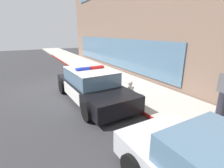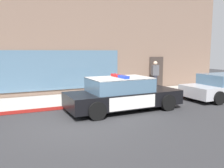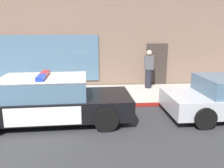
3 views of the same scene
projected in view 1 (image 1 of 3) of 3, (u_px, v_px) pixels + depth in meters
ground at (54, 89)px, 8.99m from camera, size 48.00×48.00×0.00m
sidewalk at (114, 79)px, 10.71m from camera, size 48.00×2.81×0.15m
curb_red_paint at (94, 82)px, 10.06m from camera, size 28.80×0.04×0.14m
storefront_building at (190, 11)px, 12.61m from camera, size 22.97×10.56×8.96m
police_cruiser at (92, 85)px, 7.37m from camera, size 4.87×2.20×1.49m
fire_hydrant at (130, 88)px, 7.53m from camera, size 0.34×0.39×0.73m
pedestrian_on_sidewalk at (224, 92)px, 5.58m from camera, size 0.44×0.32×1.71m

